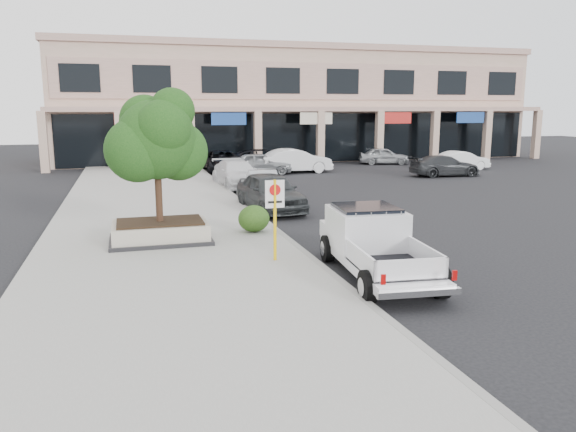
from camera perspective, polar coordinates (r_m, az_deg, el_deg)
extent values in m
plane|color=black|center=(16.57, 7.97, -4.63)|extent=(120.00, 120.00, 0.00)
cube|color=gray|center=(21.04, -12.77, -1.23)|extent=(8.00, 52.00, 0.15)
cube|color=gray|center=(21.60, -2.27, -0.65)|extent=(0.20, 52.00, 0.15)
cube|color=tan|center=(50.69, 0.70, 11.06)|extent=(40.00, 10.00, 9.00)
cube|color=#A38273|center=(50.92, 0.72, 16.42)|extent=(40.40, 10.40, 0.50)
cube|color=#A38273|center=(44.88, 2.98, 10.80)|extent=(40.00, 2.20, 0.35)
cube|color=tan|center=(42.03, -23.59, 6.90)|extent=(0.55, 0.55, 4.20)
cube|color=tan|center=(54.13, 23.91, 7.59)|extent=(0.55, 0.55, 4.20)
cube|color=black|center=(45.94, 2.52, 7.94)|extent=(39.20, 0.08, 3.90)
cube|color=black|center=(18.69, -12.80, -2.34)|extent=(3.20, 2.20, 0.12)
cube|color=#A29888|center=(18.62, -12.84, -1.41)|extent=(3.00, 2.00, 0.50)
cube|color=black|center=(18.57, -12.88, -0.56)|extent=(2.70, 1.70, 0.06)
cylinder|color=black|center=(18.38, -13.03, 2.89)|extent=(0.22, 0.22, 2.20)
sphere|color=#113A0F|center=(18.24, -13.23, 7.56)|extent=(2.50, 2.50, 2.50)
sphere|color=#113A0F|center=(18.61, -11.06, 6.47)|extent=(1.90, 1.90, 1.90)
sphere|color=#113A0F|center=(18.70, -14.32, 9.43)|extent=(1.60, 1.60, 1.60)
cylinder|color=yellow|center=(15.78, -1.34, -0.45)|extent=(0.09, 0.09, 2.30)
cube|color=white|center=(15.65, -1.35, 2.24)|extent=(0.55, 0.03, 0.78)
cylinder|color=red|center=(15.60, -1.32, 2.66)|extent=(0.32, 0.02, 0.32)
ellipsoid|color=#1F4112|center=(19.56, -3.49, -0.27)|extent=(1.10, 0.99, 0.93)
imported|color=#2D3032|center=(24.32, -1.80, 2.48)|extent=(2.44, 5.06, 1.67)
imported|color=#ABAEB3|center=(27.99, -2.56, 3.25)|extent=(1.90, 4.18, 1.33)
imported|color=silver|center=(31.92, -5.21, 4.30)|extent=(2.42, 5.20, 1.47)
imported|color=black|center=(39.56, -6.68, 5.56)|extent=(2.61, 5.39, 1.48)
imported|color=gray|center=(37.83, -2.86, 5.37)|extent=(4.52, 2.35, 1.47)
imported|color=silver|center=(38.64, 0.73, 5.63)|extent=(5.07, 1.97, 1.65)
imported|color=#282A2D|center=(38.15, 15.64, 4.93)|extent=(4.68, 1.98, 1.35)
imported|color=black|center=(40.22, -2.48, 5.74)|extent=(5.83, 3.50, 1.52)
imported|color=#9DA0A4|center=(45.15, 9.73, 6.05)|extent=(4.20, 2.63, 1.33)
imported|color=white|center=(42.54, 17.21, 5.42)|extent=(4.09, 1.52, 1.33)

